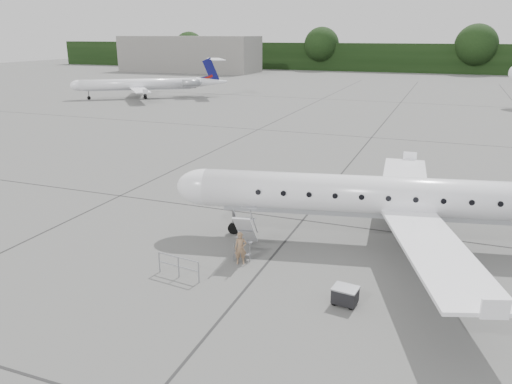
% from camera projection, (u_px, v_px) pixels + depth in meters
% --- Properties ---
extents(ground, '(320.00, 320.00, 0.00)m').
position_uv_depth(ground, '(385.00, 260.00, 24.36)').
color(ground, '#5B5B59').
rests_on(ground, ground).
extents(treeline, '(260.00, 4.00, 8.00)m').
position_uv_depth(treeline, '(447.00, 59.00, 138.73)').
color(treeline, black).
rests_on(treeline, ground).
extents(terminal_building, '(40.00, 14.00, 10.00)m').
position_uv_depth(terminal_building, '(189.00, 54.00, 144.69)').
color(terminal_building, slate).
rests_on(terminal_building, ground).
extents(main_regional_jet, '(31.77, 25.68, 7.23)m').
position_uv_depth(main_regional_jet, '(418.00, 179.00, 25.06)').
color(main_regional_jet, white).
rests_on(main_regional_jet, ground).
extents(airstair, '(1.33, 2.56, 2.27)m').
position_uv_depth(airstair, '(246.00, 231.00, 24.95)').
color(airstair, white).
rests_on(airstair, ground).
extents(passenger, '(0.68, 0.57, 1.59)m').
position_uv_depth(passenger, '(241.00, 248.00, 23.77)').
color(passenger, '#8B694C').
rests_on(passenger, ground).
extents(safety_railing, '(2.19, 0.36, 1.00)m').
position_uv_depth(safety_railing, '(179.00, 267.00, 22.50)').
color(safety_railing, gray).
rests_on(safety_railing, ground).
extents(baggage_cart, '(1.05, 0.89, 0.83)m').
position_uv_depth(baggage_cart, '(345.00, 295.00, 20.24)').
color(baggage_cart, black).
rests_on(baggage_cart, ground).
extents(bg_regional_left, '(30.74, 28.84, 6.55)m').
position_uv_depth(bg_regional_left, '(139.00, 79.00, 84.78)').
color(bg_regional_left, white).
rests_on(bg_regional_left, ground).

